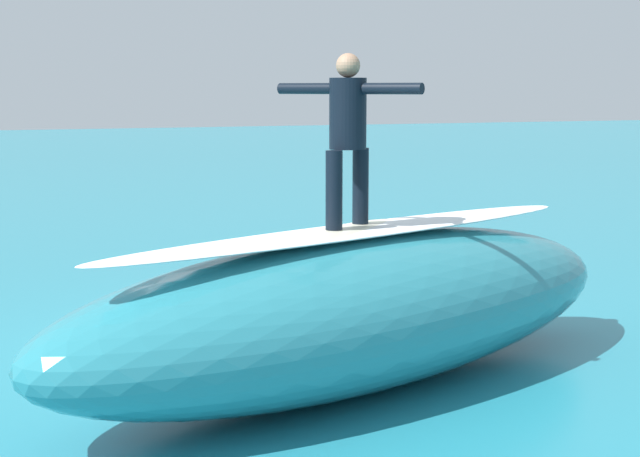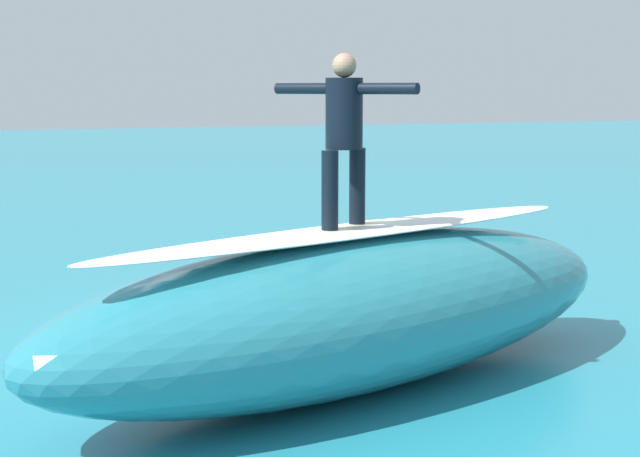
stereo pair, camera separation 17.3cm
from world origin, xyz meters
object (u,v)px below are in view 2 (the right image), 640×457
object	(u,v)px
surfboard_riding	(344,231)
surfer_riding	(344,127)
surfer_paddling	(305,272)
surfboard_paddling	(304,287)

from	to	relation	value
surfboard_riding	surfer_riding	bearing A→B (deg)	145.59
surfboard_riding	surfer_paddling	bearing A→B (deg)	-141.37
surfer_riding	surfboard_paddling	size ratio (longest dim) A/B	0.79
surfboard_riding	surfer_paddling	xyz separation A→B (m)	(-1.38, -4.52, -1.28)
surfboard_paddling	surfer_paddling	xyz separation A→B (m)	(-0.06, -0.12, 0.19)
surfer_riding	surfer_paddling	xyz separation A→B (m)	(-1.38, -4.52, -2.26)
surfboard_riding	surfboard_paddling	bearing A→B (deg)	-141.14
surfboard_riding	surfer_riding	distance (m)	0.98
surfer_riding	surfer_paddling	size ratio (longest dim) A/B	0.95
surfboard_riding	surfer_riding	xyz separation A→B (m)	(-0.00, 0.00, 0.98)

